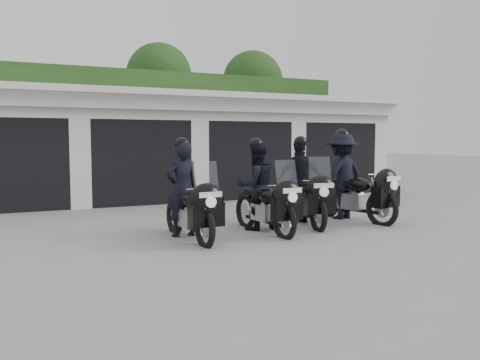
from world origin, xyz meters
name	(u,v)px	position (x,y,z in m)	size (l,w,h in m)	color
ground	(232,245)	(0.00, 0.00, 0.00)	(80.00, 80.00, 0.00)	gray
garage_block	(121,148)	(0.00, 8.06, 1.42)	(16.40, 6.80, 2.96)	silver
background_vegetation	(102,112)	(0.37, 12.92, 2.77)	(20.00, 3.90, 5.80)	#1B3D16
police_bike_a	(188,198)	(-0.45, 0.77, 0.71)	(0.65, 2.06, 1.79)	black
police_bike_b	(261,191)	(1.02, 0.92, 0.75)	(0.84, 2.05, 1.78)	black
police_bike_c	(303,186)	(2.16, 1.27, 0.77)	(1.09, 2.07, 1.82)	black
police_bike_d	(348,180)	(3.31, 1.33, 0.84)	(1.29, 2.25, 1.98)	black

